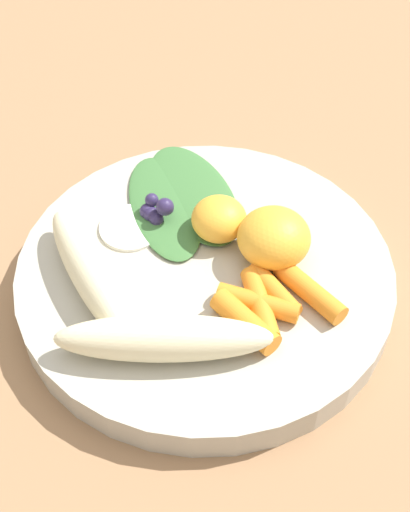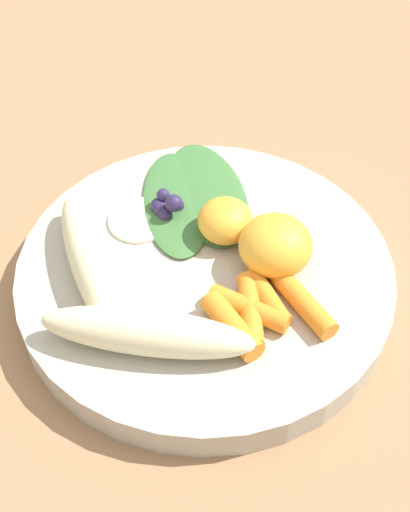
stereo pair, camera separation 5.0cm
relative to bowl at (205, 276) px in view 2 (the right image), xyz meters
name	(u,v)px [view 2 (the right image)]	position (x,y,z in m)	size (l,w,h in m)	color
ground_plane	(205,287)	(0.00, 0.00, -0.01)	(2.40, 2.40, 0.00)	#99704C
bowl	(205,276)	(0.00, 0.00, 0.00)	(0.28, 0.28, 0.03)	#B2AD9E
banana_peeled_left	(147,332)	(-0.04, 0.07, 0.03)	(0.14, 0.03, 0.03)	beige
banana_peeled_right	(93,263)	(0.03, 0.07, 0.03)	(0.14, 0.03, 0.03)	beige
orange_segment_near	(225,221)	(0.02, -0.03, 0.03)	(0.04, 0.04, 0.03)	#F4A833
orange_segment_far	(276,245)	(-0.03, -0.04, 0.03)	(0.05, 0.05, 0.04)	#F4A833
carrot_front	(232,326)	(-0.06, 0.02, 0.02)	(0.02, 0.02, 0.05)	orange
carrot_mid_left	(244,313)	(-0.06, 0.00, 0.02)	(0.01, 0.01, 0.06)	orange
carrot_mid_right	(249,308)	(-0.06, 0.00, 0.02)	(0.01, 0.01, 0.06)	orange
carrot_rear	(267,298)	(-0.05, -0.02, 0.02)	(0.01, 0.01, 0.05)	orange
carrot_small	(304,303)	(-0.07, -0.03, 0.02)	(0.02, 0.02, 0.06)	orange
blueberry_pile	(168,206)	(0.06, 0.00, 0.02)	(0.03, 0.03, 0.03)	#2D234C
coconut_shred_patch	(140,220)	(0.07, 0.02, 0.01)	(0.05, 0.05, 0.00)	white
kale_leaf_left	(207,193)	(0.06, -0.04, 0.02)	(0.13, 0.06, 0.01)	#3D7038
kale_leaf_right	(176,202)	(0.07, -0.02, 0.02)	(0.12, 0.05, 0.01)	#3D7038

